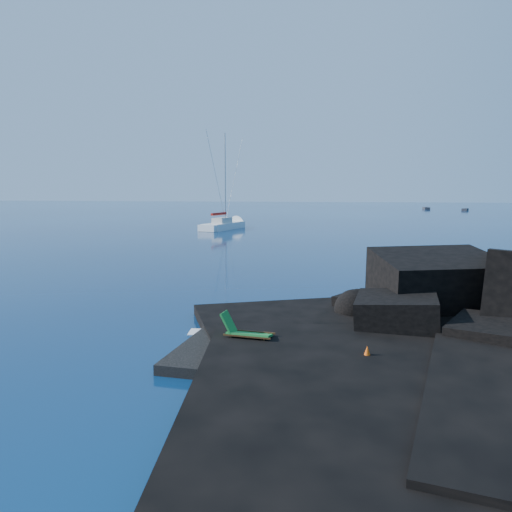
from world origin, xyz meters
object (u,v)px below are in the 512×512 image
Objects in this scene: deck_chair at (249,328)px; distant_boat_a at (426,209)px; sunbather at (371,354)px; distant_boat_b at (465,211)px; sailboat at (224,229)px; marker_cone at (367,355)px.

deck_chair is 0.40× the size of distant_boat_a.
sunbather is 0.40× the size of distant_boat_b.
sailboat reaches higher than distant_boat_a.
deck_chair is at bearing 169.51° from sunbather.
sailboat reaches higher than distant_boat_b.
sunbather reaches higher than distant_boat_b.
marker_cone reaches higher than distant_boat_a.
sunbather is at bearing -56.96° from sailboat.
marker_cone is 127.76m from distant_boat_b.
sunbather is (16.63, -54.16, 0.51)m from sailboat.
marker_cone is 0.13× the size of distant_boat_a.
distant_boat_a reaches higher than distant_boat_b.
sunbather reaches higher than distant_boat_a.
marker_cone is at bearing -10.46° from deck_chair.
deck_chair is 4.26m from sunbather.
deck_chair is at bearing 161.30° from marker_cone.
deck_chair is 4.23m from marker_cone.
deck_chair reaches higher than marker_cone.
sailboat is 57.10m from marker_cone.
marker_cone reaches higher than distant_boat_b.
distant_boat_a is (29.09, 128.67, -0.96)m from deck_chair.
marker_cone is at bearing -84.65° from distant_boat_b.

